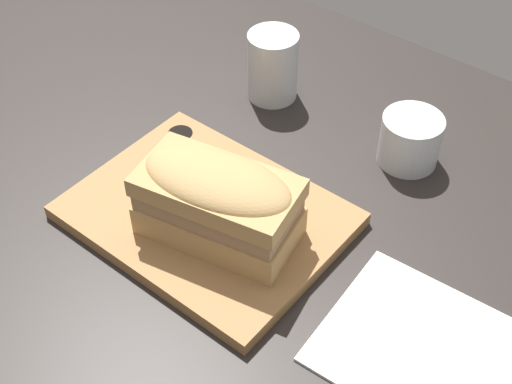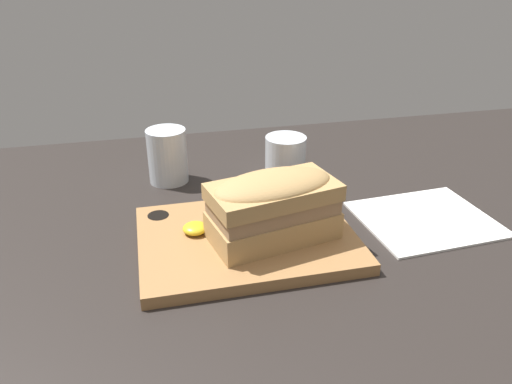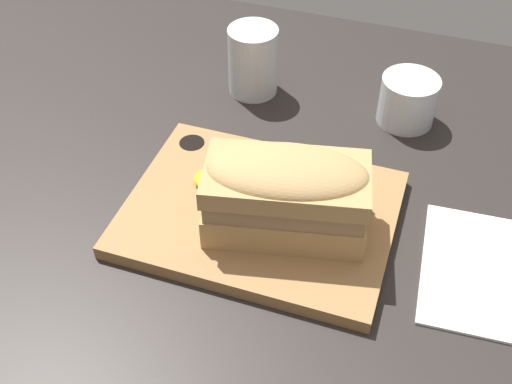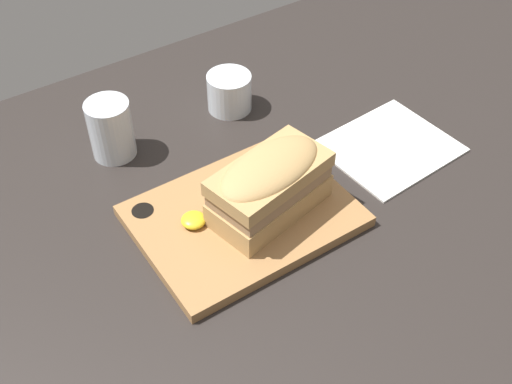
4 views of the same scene
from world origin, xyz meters
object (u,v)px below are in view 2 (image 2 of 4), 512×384
Objects in this scene: water_glass at (168,159)px; serving_board at (246,239)px; wine_glass at (285,155)px; sandwich at (272,204)px; napkin at (425,219)px.

serving_board is at bearing -69.42° from water_glass.
water_glass reaches higher than wine_glass.
serving_board is at bearing 153.40° from sandwich.
serving_board is at bearing -179.54° from napkin.
water_glass is at bearing 147.71° from napkin.
sandwich is 29.31cm from wine_glass.
sandwich is at bearing -175.69° from napkin.
serving_board is 1.62× the size of sandwich.
wine_glass is at bearing 69.69° from sandwich.
napkin is (30.40, 0.25, -0.71)cm from serving_board.
serving_board is 27.49cm from water_glass.
napkin is (39.98, -25.27, -4.27)cm from water_glass.
sandwich is 1.93× the size of water_glass.
serving_board is 28.93cm from wine_glass.
wine_glass reaches higher than serving_board.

